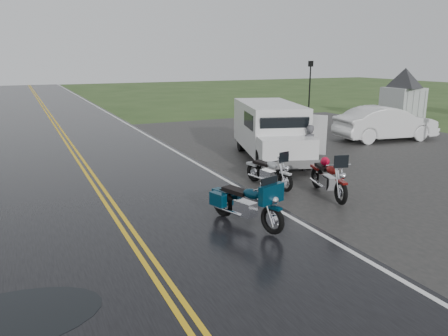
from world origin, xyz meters
name	(u,v)px	position (x,y,z in m)	size (l,w,h in m)	color
ground	(142,252)	(0.00, 0.00, 0.00)	(120.00, 120.00, 0.00)	#2D471E
road	(76,155)	(0.00, 10.00, 0.02)	(8.00, 100.00, 0.04)	black
parking_pad	(374,154)	(11.00, 5.00, 0.01)	(14.00, 24.00, 0.03)	black
visitor_center	(405,81)	(20.00, 12.00, 2.40)	(16.00, 10.00, 4.80)	#A8AAAD
motorcycle_red	(342,183)	(5.48, 0.48, 0.65)	(0.80, 2.19, 1.29)	#5F0C0A
motorcycle_teal	(273,209)	(2.81, -0.44, 0.64)	(0.79, 2.18, 1.29)	#05283B
motorcycle_silver	(286,175)	(4.79, 2.06, 0.57)	(0.70, 1.94, 1.14)	#A1A4A8
van_white	(260,141)	(5.34, 4.52, 1.09)	(2.08, 5.56, 2.18)	silver
person_at_van	(308,149)	(6.92, 3.93, 0.79)	(0.58, 0.38, 1.58)	#48484D
sedan_white	(386,124)	(13.63, 7.04, 0.79)	(1.68, 4.81, 1.58)	silver
lamp_post_far_right	(310,91)	(14.55, 14.35, 1.83)	(0.31, 0.31, 3.67)	black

